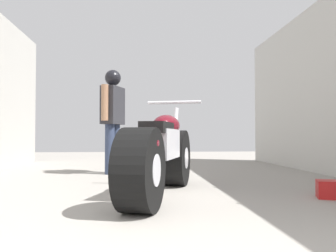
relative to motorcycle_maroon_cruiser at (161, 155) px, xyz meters
name	(u,v)px	position (x,y,z in m)	size (l,w,h in m)	color
ground_plane	(155,185)	(-0.02, 0.87, -0.42)	(18.08, 18.08, 0.00)	gray
motorcycle_maroon_cruiser	(161,155)	(0.00, 0.00, 0.00)	(0.95, 2.20, 1.04)	black
mechanic_in_blue	(113,111)	(-0.66, 2.21, 0.59)	(0.39, 0.65, 1.69)	#2D3851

